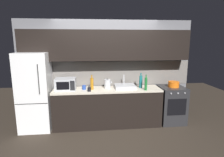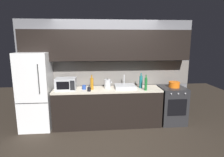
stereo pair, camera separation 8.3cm
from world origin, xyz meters
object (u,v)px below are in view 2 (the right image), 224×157
Objects in this scene: wine_bottle_teal at (141,82)px; wine_bottle_amber at (92,84)px; kettle at (107,84)px; oven_range at (172,105)px; microwave at (66,84)px; wine_bottle_green at (146,84)px; refrigerator at (36,91)px; mug_blue at (84,87)px; cooking_pot at (174,85)px; mug_dark at (89,89)px.

wine_bottle_teal reaches higher than wine_bottle_amber.
kettle is 0.70× the size of wine_bottle_amber.
oven_range is at bearing -1.79° from kettle.
microwave is 1.93× the size of kettle.
wine_bottle_teal is at bearing 104.27° from wine_bottle_green.
mug_blue is at bearing -0.22° from refrigerator.
kettle is 2.42× the size of mug_blue.
wine_bottle_teal is (0.79, -0.03, 0.04)m from kettle.
cooking_pot is at bearing -0.41° from microwave.
cooking_pot is (0.03, 0.00, 0.52)m from oven_range.
microwave is at bearing -178.22° from kettle.
microwave is 1.83m from wine_bottle_green.
mug_blue is (-1.34, -0.02, -0.10)m from wine_bottle_teal.
wine_bottle_teal is (2.43, 0.02, 0.17)m from refrigerator.
mug_blue is (-2.13, -0.00, 0.50)m from oven_range.
wine_bottle_amber is (-1.22, 0.18, -0.01)m from wine_bottle_green.
wine_bottle_green is at bearing -75.73° from wine_bottle_teal.
refrigerator is 2.44m from wine_bottle_teal.
cooking_pot is (3.25, 0.00, 0.09)m from refrigerator.
kettle reaches higher than cooking_pot.
refrigerator is 6.72× the size of cooking_pot.
wine_bottle_teal is (-0.06, 0.23, -0.00)m from wine_bottle_green.
cooking_pot is (2.16, 0.00, 0.02)m from mug_blue.
microwave reaches higher than oven_range.
mug_dark is 2.04m from cooking_pot.
mug_blue reaches higher than oven_range.
refrigerator is 2.51m from wine_bottle_green.
kettle is 2.64× the size of mug_dark.
wine_bottle_amber reaches higher than mug_blue.
oven_range is 2.19m from mug_blue.
refrigerator is 4.92× the size of wine_bottle_teal.
mug_blue is at bearing 171.45° from wine_bottle_green.
microwave is at bearing 179.59° from cooking_pot.
wine_bottle_green is at bearing -4.92° from refrigerator.
oven_range is 2.52× the size of wine_bottle_teal.
microwave is 1.76× the size of cooking_pot.
wine_bottle_teal reaches higher than cooking_pot.
oven_range is 2.08m from mug_dark.
wine_bottle_green reaches higher than mug_blue.
wine_bottle_amber reaches higher than mug_dark.
kettle is at bearing 178.29° from cooking_pot.
wine_bottle_amber is at bearing -9.23° from mug_blue.
microwave is (-2.54, 0.02, 0.58)m from oven_range.
oven_range is 2.51× the size of wine_bottle_green.
refrigerator is 1.29m from wine_bottle_amber.
wine_bottle_teal is at bearing 2.43° from wine_bottle_amber.
kettle reaches higher than mug_dark.
oven_range is 0.97m from wine_bottle_green.
wine_bottle_amber is at bearing -179.05° from oven_range.
refrigerator reaches higher than mug_dark.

